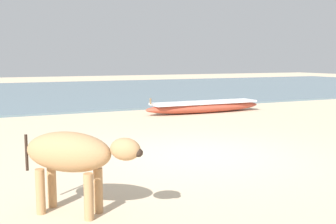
{
  "coord_description": "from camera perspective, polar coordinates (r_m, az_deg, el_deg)",
  "views": [
    {
      "loc": [
        -3.87,
        -6.9,
        1.9
      ],
      "look_at": [
        0.35,
        2.14,
        0.6
      ],
      "focal_mm": 43.09,
      "sensor_mm": 36.0,
      "label": 1
    }
  ],
  "objects": [
    {
      "name": "fishing_boat_1",
      "position": [
        14.59,
        5.19,
        0.79
      ],
      "size": [
        4.59,
        0.84,
        0.6
      ],
      "rotation": [
        0.0,
        0.0,
        3.14
      ],
      "color": "#B74733",
      "rests_on": "ground"
    },
    {
      "name": "ground",
      "position": [
        8.14,
        4.17,
        -6.09
      ],
      "size": [
        80.0,
        80.0,
        0.0
      ],
      "primitive_type": "plane",
      "color": "beige"
    },
    {
      "name": "cow_adult_tan",
      "position": [
        5.07,
        -13.36,
        -5.99
      ],
      "size": [
        1.35,
        1.27,
        1.03
      ],
      "rotation": [
        0.0,
        0.0,
        5.55
      ],
      "color": "tan",
      "rests_on": "ground"
    },
    {
      "name": "sea_water",
      "position": [
        24.57,
        -15.91,
        2.79
      ],
      "size": [
        60.0,
        20.0,
        0.08
      ],
      "primitive_type": "cube",
      "color": "slate",
      "rests_on": "ground"
    }
  ]
}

